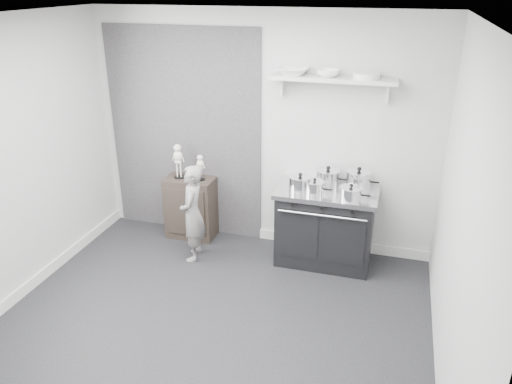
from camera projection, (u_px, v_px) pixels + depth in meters
ground at (209, 326)px, 4.63m from camera, size 4.00×4.00×0.00m
room_shell at (198, 153)px, 4.14m from camera, size 4.02×3.62×2.71m
wall_shelf at (333, 80)px, 5.11m from camera, size 1.30×0.26×0.24m
stove at (325, 225)px, 5.55m from camera, size 1.09×0.68×0.87m
side_cabinet at (191, 207)px, 6.12m from camera, size 0.59×0.34×0.76m
child at (192, 213)px, 5.55m from camera, size 0.34×0.45×1.12m
pot_front_left at (300, 184)px, 5.31m from camera, size 0.33×0.24×0.21m
pot_back_left at (328, 177)px, 5.48m from camera, size 0.35×0.27×0.22m
pot_back_right at (358, 180)px, 5.36m from camera, size 0.36×0.27×0.25m
pot_front_right at (351, 193)px, 5.12m from camera, size 0.32×0.23×0.17m
pot_front_center at (314, 187)px, 5.25m from camera, size 0.29×0.21×0.18m
skeleton_full at (178, 159)px, 5.90m from camera, size 0.14×0.09×0.48m
skeleton_torso at (200, 166)px, 5.86m from camera, size 0.10×0.06×0.36m
bowl_large at (293, 71)px, 5.19m from camera, size 0.33×0.33×0.08m
bowl_small at (328, 73)px, 5.09m from camera, size 0.24×0.24×0.07m
plate_stack at (366, 76)px, 5.00m from camera, size 0.27×0.27×0.06m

